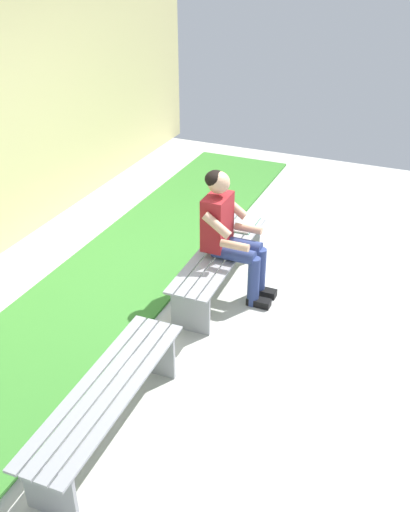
# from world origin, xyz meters

# --- Properties ---
(ground_plane) EXTENTS (10.00, 7.00, 0.04)m
(ground_plane) POSITION_xyz_m (1.01, 1.00, -0.02)
(ground_plane) COLOR #B2B2AD
(grass_strip) EXTENTS (9.00, 1.31, 0.03)m
(grass_strip) POSITION_xyz_m (1.01, -1.01, 0.01)
(grass_strip) COLOR #387A2D
(grass_strip) RESTS_ON ground
(bench_near) EXTENTS (1.69, 0.44, 0.42)m
(bench_near) POSITION_xyz_m (0.00, 0.00, 0.32)
(bench_near) COLOR gray
(bench_near) RESTS_ON ground
(bench_far) EXTENTS (1.63, 0.44, 0.42)m
(bench_far) POSITION_xyz_m (2.03, 0.00, 0.32)
(bench_far) COLOR gray
(bench_far) RESTS_ON ground
(person_seated) EXTENTS (0.50, 0.69, 1.23)m
(person_seated) POSITION_xyz_m (0.03, 0.10, 0.67)
(person_seated) COLOR maroon
(person_seated) RESTS_ON ground
(apple) EXTENTS (0.07, 0.07, 0.07)m
(apple) POSITION_xyz_m (-0.47, -0.10, 0.46)
(apple) COLOR gold
(apple) RESTS_ON bench_near
(book_open) EXTENTS (0.42, 0.17, 0.02)m
(book_open) POSITION_xyz_m (-0.62, 0.05, 0.43)
(book_open) COLOR white
(book_open) RESTS_ON bench_near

